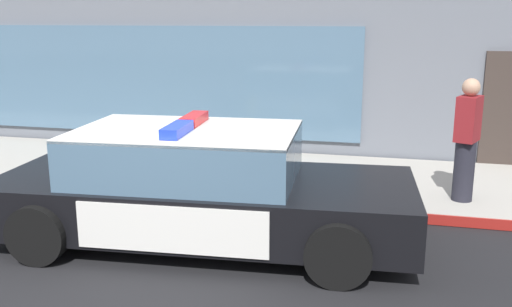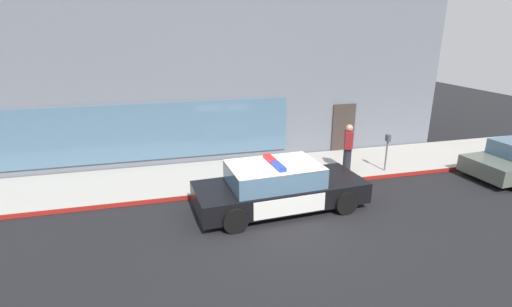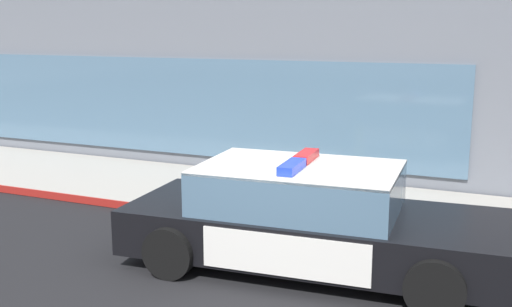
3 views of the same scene
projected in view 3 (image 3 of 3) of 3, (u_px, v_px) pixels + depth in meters
ground at (271, 283)px, 7.73m from camera, size 48.00×48.00×0.00m
sidewalk at (345, 206)px, 10.80m from camera, size 48.00×2.99×0.15m
curb_red_paint at (318, 232)px, 9.45m from camera, size 28.80×0.04×0.14m
police_cruiser at (309, 218)px, 8.13m from camera, size 5.06×2.39×1.49m
fire_hydrant at (290, 189)px, 10.27m from camera, size 0.34×0.39×0.73m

